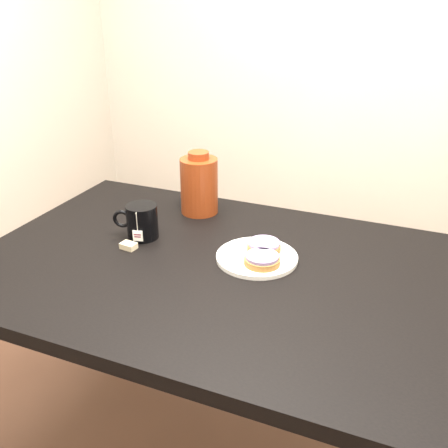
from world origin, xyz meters
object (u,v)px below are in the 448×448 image
(table, at_px, (223,291))
(bagel_package, at_px, (199,185))
(teabag_pouch, at_px, (129,246))
(bagel_back, at_px, (264,246))
(plate, at_px, (257,257))
(bagel_front, at_px, (262,260))
(mug, at_px, (142,221))

(table, height_order, bagel_package, bagel_package)
(teabag_pouch, relative_size, bagel_package, 0.21)
(teabag_pouch, bearing_deg, bagel_back, 17.82)
(plate, bearing_deg, bagel_front, -54.37)
(teabag_pouch, bearing_deg, bagel_package, 76.49)
(mug, distance_m, teabag_pouch, 0.09)
(plate, height_order, bagel_front, bagel_front)
(bagel_front, xyz_separation_m, mug, (-0.40, 0.04, 0.03))
(plate, bearing_deg, mug, -179.74)
(bagel_front, height_order, teabag_pouch, bagel_front)
(plate, distance_m, bagel_package, 0.39)
(teabag_pouch, bearing_deg, plate, 12.66)
(bagel_front, bearing_deg, mug, 174.68)
(mug, xyz_separation_m, bagel_package, (0.08, 0.24, 0.04))
(bagel_front, distance_m, bagel_package, 0.43)
(table, xyz_separation_m, bagel_package, (-0.22, 0.31, 0.18))
(bagel_back, distance_m, bagel_front, 0.08)
(bagel_package, bearing_deg, teabag_pouch, -103.51)
(bagel_front, relative_size, mug, 0.80)
(table, distance_m, bagel_back, 0.17)
(bagel_package, bearing_deg, bagel_back, -34.34)
(table, height_order, bagel_front, bagel_front)
(bagel_front, bearing_deg, table, -164.35)
(mug, bearing_deg, bagel_back, -8.80)
(bagel_back, relative_size, mug, 0.66)
(table, height_order, mug, mug)
(table, height_order, bagel_back, bagel_back)
(plate, bearing_deg, bagel_back, 79.05)
(plate, height_order, teabag_pouch, teabag_pouch)
(mug, relative_size, bagel_package, 0.70)
(table, relative_size, bagel_front, 11.72)
(bagel_front, height_order, mug, mug)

